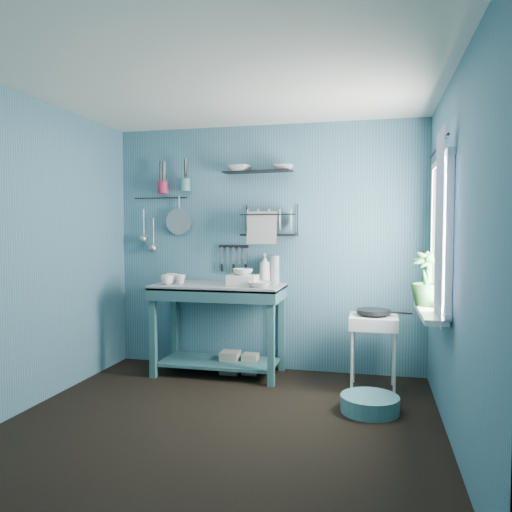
% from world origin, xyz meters
% --- Properties ---
extents(floor, '(3.20, 3.20, 0.00)m').
position_xyz_m(floor, '(0.00, 0.00, 0.00)').
color(floor, black).
rests_on(floor, ground).
extents(ceiling, '(3.20, 3.20, 0.00)m').
position_xyz_m(ceiling, '(0.00, 0.00, 2.50)').
color(ceiling, silver).
rests_on(ceiling, ground).
extents(wall_back, '(3.20, 0.00, 3.20)m').
position_xyz_m(wall_back, '(0.00, 1.50, 1.25)').
color(wall_back, '#3D6B7E').
rests_on(wall_back, ground).
extents(wall_front, '(3.20, 0.00, 3.20)m').
position_xyz_m(wall_front, '(0.00, -1.50, 1.25)').
color(wall_front, '#3D6B7E').
rests_on(wall_front, ground).
extents(wall_left, '(0.00, 3.00, 3.00)m').
position_xyz_m(wall_left, '(-1.60, 0.00, 1.25)').
color(wall_left, '#3D6B7E').
rests_on(wall_left, ground).
extents(wall_right, '(0.00, 3.00, 3.00)m').
position_xyz_m(wall_right, '(1.60, 0.00, 1.25)').
color(wall_right, '#3D6B7E').
rests_on(wall_right, ground).
extents(work_counter, '(1.29, 0.67, 0.90)m').
position_xyz_m(work_counter, '(-0.41, 1.18, 0.45)').
color(work_counter, '#2D5A5E').
rests_on(work_counter, floor).
extents(mug_left, '(0.12, 0.12, 0.10)m').
position_xyz_m(mug_left, '(-0.89, 1.02, 0.95)').
color(mug_left, silver).
rests_on(mug_left, work_counter).
extents(mug_mid, '(0.14, 0.14, 0.09)m').
position_xyz_m(mug_mid, '(-0.79, 1.12, 0.94)').
color(mug_mid, silver).
rests_on(mug_mid, work_counter).
extents(mug_right, '(0.17, 0.17, 0.10)m').
position_xyz_m(mug_right, '(-0.91, 1.18, 0.95)').
color(mug_right, silver).
rests_on(mug_right, work_counter).
extents(wash_tub, '(0.28, 0.22, 0.10)m').
position_xyz_m(wash_tub, '(-0.16, 1.16, 0.95)').
color(wash_tub, silver).
rests_on(wash_tub, work_counter).
extents(tub_bowl, '(0.20, 0.19, 0.06)m').
position_xyz_m(tub_bowl, '(-0.16, 1.16, 1.03)').
color(tub_bowl, silver).
rests_on(tub_bowl, wash_tub).
extents(soap_bottle, '(0.11, 0.12, 0.30)m').
position_xyz_m(soap_bottle, '(0.01, 1.38, 1.05)').
color(soap_bottle, silver).
rests_on(soap_bottle, work_counter).
extents(water_bottle, '(0.09, 0.09, 0.28)m').
position_xyz_m(water_bottle, '(0.11, 1.40, 1.04)').
color(water_bottle, '#A1AEB4').
rests_on(water_bottle, work_counter).
extents(counter_bowl, '(0.22, 0.22, 0.05)m').
position_xyz_m(counter_bowl, '(0.04, 1.03, 0.92)').
color(counter_bowl, silver).
rests_on(counter_bowl, work_counter).
extents(hotplate_stand, '(0.49, 0.49, 0.67)m').
position_xyz_m(hotplate_stand, '(1.09, 1.03, 0.33)').
color(hotplate_stand, white).
rests_on(hotplate_stand, floor).
extents(frying_pan, '(0.30, 0.30, 0.03)m').
position_xyz_m(frying_pan, '(1.09, 1.03, 0.71)').
color(frying_pan, black).
rests_on(frying_pan, hotplate_stand).
extents(knife_strip, '(0.32, 0.03, 0.03)m').
position_xyz_m(knife_strip, '(-0.34, 1.47, 1.26)').
color(knife_strip, black).
rests_on(knife_strip, wall_back).
extents(dish_rack, '(0.56, 0.27, 0.32)m').
position_xyz_m(dish_rack, '(0.06, 1.37, 1.54)').
color(dish_rack, black).
rests_on(dish_rack, wall_back).
extents(upper_shelf, '(0.72, 0.26, 0.01)m').
position_xyz_m(upper_shelf, '(-0.07, 1.40, 2.02)').
color(upper_shelf, black).
rests_on(upper_shelf, wall_back).
extents(shelf_bowl_left, '(0.27, 0.27, 0.06)m').
position_xyz_m(shelf_bowl_left, '(-0.25, 1.40, 2.02)').
color(shelf_bowl_left, silver).
rests_on(shelf_bowl_left, upper_shelf).
extents(shelf_bowl_right, '(0.21, 0.21, 0.05)m').
position_xyz_m(shelf_bowl_right, '(0.19, 1.40, 2.08)').
color(shelf_bowl_right, silver).
rests_on(shelf_bowl_right, upper_shelf).
extents(utensil_cup_magenta, '(0.11, 0.11, 0.13)m').
position_xyz_m(utensil_cup_magenta, '(-1.10, 1.42, 1.88)').
color(utensil_cup_magenta, '#A91F43').
rests_on(utensil_cup_magenta, wall_back).
extents(utensil_cup_teal, '(0.11, 0.11, 0.13)m').
position_xyz_m(utensil_cup_teal, '(-0.85, 1.42, 1.90)').
color(utensil_cup_teal, teal).
rests_on(utensil_cup_teal, wall_back).
extents(colander, '(0.28, 0.03, 0.28)m').
position_xyz_m(colander, '(-0.93, 1.45, 1.52)').
color(colander, '#A1A3A9').
rests_on(colander, wall_back).
extents(ladle_outer, '(0.01, 0.01, 0.30)m').
position_xyz_m(ladle_outer, '(-1.34, 1.46, 1.51)').
color(ladle_outer, '#A1A3A9').
rests_on(ladle_outer, wall_back).
extents(ladle_inner, '(0.01, 0.01, 0.30)m').
position_xyz_m(ladle_inner, '(-1.23, 1.46, 1.41)').
color(ladle_inner, '#A1A3A9').
rests_on(ladle_inner, wall_back).
extents(hook_rail, '(0.60, 0.01, 0.01)m').
position_xyz_m(hook_rail, '(-1.15, 1.47, 1.78)').
color(hook_rail, black).
rests_on(hook_rail, wall_back).
extents(window_glass, '(0.00, 1.10, 1.10)m').
position_xyz_m(window_glass, '(1.59, 0.45, 1.40)').
color(window_glass, white).
rests_on(window_glass, wall_right).
extents(windowsill, '(0.16, 0.95, 0.04)m').
position_xyz_m(windowsill, '(1.50, 0.45, 0.81)').
color(windowsill, white).
rests_on(windowsill, wall_right).
extents(curtain, '(0.00, 1.35, 1.35)m').
position_xyz_m(curtain, '(1.52, 0.15, 1.45)').
color(curtain, silver).
rests_on(curtain, wall_right).
extents(curtain_rod, '(0.02, 1.05, 0.02)m').
position_xyz_m(curtain_rod, '(1.54, 0.45, 2.05)').
color(curtain_rod, black).
rests_on(curtain_rod, wall_right).
extents(potted_plant, '(0.28, 0.28, 0.44)m').
position_xyz_m(potted_plant, '(1.49, 0.65, 1.05)').
color(potted_plant, '#265F29').
rests_on(potted_plant, windowsill).
extents(storage_tin_large, '(0.18, 0.18, 0.22)m').
position_xyz_m(storage_tin_large, '(-0.31, 1.23, 0.11)').
color(storage_tin_large, gray).
rests_on(storage_tin_large, floor).
extents(storage_tin_small, '(0.15, 0.15, 0.20)m').
position_xyz_m(storage_tin_small, '(-0.11, 1.26, 0.10)').
color(storage_tin_small, gray).
rests_on(storage_tin_small, floor).
extents(floor_basin, '(0.46, 0.46, 0.13)m').
position_xyz_m(floor_basin, '(1.07, 0.45, 0.07)').
color(floor_basin, teal).
rests_on(floor_basin, floor).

